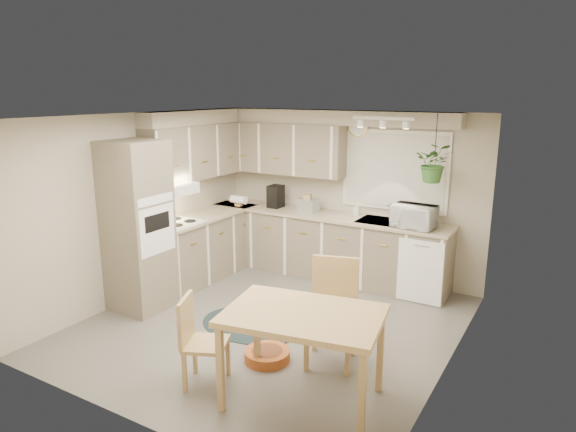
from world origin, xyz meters
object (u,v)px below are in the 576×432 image
(dining_table, at_px, (303,357))
(chair_left, at_px, (206,341))
(pet_bed, at_px, (267,355))
(chair_back, at_px, (331,314))
(microwave, at_px, (414,214))
(braided_rug, at_px, (253,324))

(dining_table, bearing_deg, chair_left, -166.62)
(pet_bed, bearing_deg, chair_left, -112.16)
(dining_table, xyz_separation_m, chair_back, (-0.07, 0.70, 0.11))
(microwave, bearing_deg, chair_back, -90.02)
(braided_rug, relative_size, pet_bed, 2.75)
(microwave, bearing_deg, pet_bed, -102.70)
(braided_rug, height_order, pet_bed, pet_bed)
(chair_back, height_order, braided_rug, chair_back)
(pet_bed, bearing_deg, dining_table, -33.09)
(chair_back, bearing_deg, dining_table, 79.62)
(braided_rug, bearing_deg, microwave, 54.12)
(chair_back, bearing_deg, braided_rug, -31.64)
(pet_bed, xyz_separation_m, microwave, (0.72, 2.40, 1.07))
(chair_left, relative_size, chair_back, 0.81)
(chair_back, xyz_separation_m, microwave, (0.15, 2.12, 0.59))
(braided_rug, height_order, microwave, microwave)
(dining_table, relative_size, braided_rug, 1.04)
(dining_table, distance_m, chair_left, 0.93)
(chair_left, xyz_separation_m, pet_bed, (0.26, 0.63, -0.37))
(dining_table, height_order, chair_left, chair_left)
(chair_left, distance_m, microwave, 3.27)
(chair_left, distance_m, braided_rug, 1.34)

